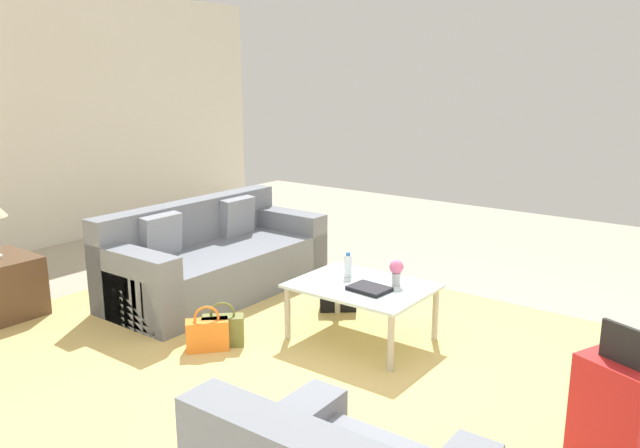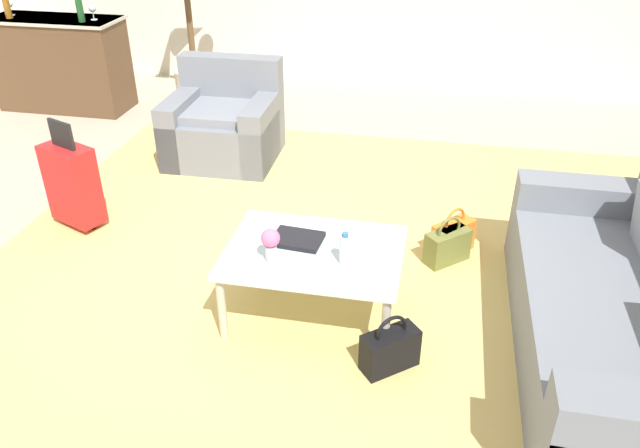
% 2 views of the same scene
% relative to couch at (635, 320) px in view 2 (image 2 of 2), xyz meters
% --- Properties ---
extents(ground_plane, '(12.00, 12.00, 0.00)m').
position_rel_couch_xyz_m(ground_plane, '(-2.20, 0.60, -0.30)').
color(ground_plane, '#A89E89').
extents(area_rug, '(5.20, 4.40, 0.01)m').
position_rel_couch_xyz_m(area_rug, '(-1.60, 0.80, -0.30)').
color(area_rug, tan).
rests_on(area_rug, ground).
extents(couch, '(0.98, 2.19, 0.86)m').
position_rel_couch_xyz_m(couch, '(0.00, 0.00, 0.00)').
color(couch, slate).
rests_on(couch, ground).
extents(armchair, '(0.98, 0.89, 0.89)m').
position_rel_couch_xyz_m(armchair, '(-3.10, 2.27, 0.00)').
color(armchair, slate).
rests_on(armchair, ground).
extents(coffee_table, '(1.05, 0.79, 0.46)m').
position_rel_couch_xyz_m(coffee_table, '(-1.80, 0.10, 0.10)').
color(coffee_table, silver).
rests_on(coffee_table, ground).
extents(water_bottle, '(0.06, 0.06, 0.20)m').
position_rel_couch_xyz_m(water_bottle, '(-1.60, 0.00, 0.25)').
color(water_bottle, silver).
rests_on(water_bottle, coffee_table).
extents(coffee_table_book, '(0.32, 0.25, 0.03)m').
position_rel_couch_xyz_m(coffee_table_book, '(-1.92, 0.18, 0.17)').
color(coffee_table_book, black).
rests_on(coffee_table_book, coffee_table).
extents(flower_vase, '(0.11, 0.11, 0.21)m').
position_rel_couch_xyz_m(flower_vase, '(-2.02, -0.05, 0.28)').
color(flower_vase, '#B2B7BC').
rests_on(flower_vase, coffee_table).
extents(bar_console, '(1.45, 0.60, 0.99)m').
position_rel_couch_xyz_m(bar_console, '(-5.30, 3.20, 0.21)').
color(bar_console, '#513823').
rests_on(bar_console, ground).
extents(wine_glass_leftmost, '(0.08, 0.08, 0.15)m').
position_rel_couch_xyz_m(wine_glass_leftmost, '(-5.79, 3.22, 0.80)').
color(wine_glass_leftmost, silver).
rests_on(wine_glass_leftmost, bar_console).
extents(wine_glass_left_of_centre, '(0.08, 0.08, 0.15)m').
position_rel_couch_xyz_m(wine_glass_left_of_centre, '(-4.80, 3.20, 0.80)').
color(wine_glass_left_of_centre, silver).
rests_on(wine_glass_left_of_centre, bar_console).
extents(wine_bottle_amber, '(0.07, 0.07, 0.30)m').
position_rel_couch_xyz_m(wine_bottle_amber, '(-5.72, 3.09, 0.81)').
color(wine_bottle_amber, brown).
rests_on(wine_bottle_amber, bar_console).
extents(wine_bottle_green, '(0.07, 0.07, 0.30)m').
position_rel_couch_xyz_m(wine_bottle_green, '(-4.88, 3.09, 0.81)').
color(wine_bottle_green, '#194C23').
rests_on(wine_bottle_green, bar_console).
extents(suitcase_red, '(0.45, 0.36, 0.85)m').
position_rel_couch_xyz_m(suitcase_red, '(-3.80, 0.80, 0.06)').
color(suitcase_red, red).
rests_on(suitcase_red, ground).
extents(handbag_olive, '(0.33, 0.32, 0.36)m').
position_rel_couch_xyz_m(handbag_olive, '(-1.00, 0.84, -0.17)').
color(handbag_olive, olive).
rests_on(handbag_olive, ground).
extents(handbag_black, '(0.34, 0.31, 0.36)m').
position_rel_couch_xyz_m(handbag_black, '(-1.29, -0.30, -0.17)').
color(handbag_black, black).
rests_on(handbag_black, ground).
extents(handbag_orange, '(0.32, 0.33, 0.36)m').
position_rel_couch_xyz_m(handbag_orange, '(-0.97, 0.97, -0.17)').
color(handbag_orange, orange).
rests_on(handbag_orange, ground).
extents(potted_palm, '(0.64, 0.64, 1.62)m').
position_rel_couch_xyz_m(potted_palm, '(-4.00, 3.80, 0.50)').
color(potted_palm, '#BCB299').
rests_on(potted_palm, ground).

